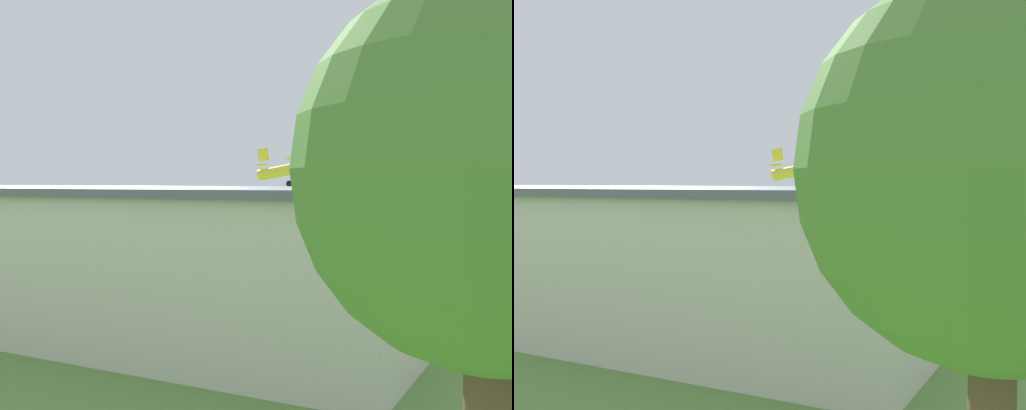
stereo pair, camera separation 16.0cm
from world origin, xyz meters
TOP-DOWN VIEW (x-y plane):
  - ground_plane at (0.00, 0.00)m, footprint 400.00×400.00m
  - hangar at (2.59, 34.63)m, footprint 37.99×17.00m
  - biplane at (4.16, 2.59)m, footprint 7.35×8.01m
  - car_grey at (-13.97, 19.53)m, footprint 2.28×4.65m
  - car_orange at (21.37, 22.35)m, footprint 1.92×3.98m
  - person_crossing_taxiway at (21.81, 16.70)m, footprint 0.38×0.38m
  - person_at_fence_line at (-16.79, 15.89)m, footprint 0.54×0.54m
  - tree_behind_hangar_right at (-19.47, 52.38)m, footprint 5.57×5.57m
  - windsock at (-15.47, 3.15)m, footprint 1.26×1.43m

SIDE VIEW (x-z plane):
  - ground_plane at x=0.00m, z-range 0.00..0.00m
  - car_orange at x=21.37m, z-range 0.03..1.65m
  - car_grey at x=-13.97m, z-range 0.03..1.68m
  - person_at_fence_line at x=-16.79m, z-range 0.00..1.72m
  - person_crossing_taxiway at x=21.81m, z-range 0.00..1.78m
  - hangar at x=2.59m, z-range 0.01..7.12m
  - windsock at x=-15.47m, z-range 2.44..8.91m
  - tree_behind_hangar_right at x=-19.47m, z-range 2.33..12.68m
  - biplane at x=4.16m, z-range 6.66..10.73m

